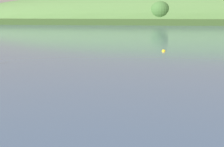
% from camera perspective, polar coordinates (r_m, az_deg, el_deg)
% --- Properties ---
extents(mooring_buoy_off_fishing_boat, '(0.65, 0.65, 0.73)m').
position_cam_1_polar(mooring_buoy_off_fishing_boat, '(59.25, 8.68, 3.70)').
color(mooring_buoy_off_fishing_boat, yellow).
rests_on(mooring_buoy_off_fishing_boat, ground).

